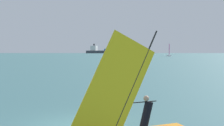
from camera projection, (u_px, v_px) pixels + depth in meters
The scene contains 4 objects.
windsurfer at pixel (133, 105), 10.06m from camera, with size 4.64×1.24×4.24m.
cargo_ship at pixel (115, 51), 773.08m from camera, with size 166.17×105.91×28.55m.
distant_headland at pixel (63, 50), 1461.24m from camera, with size 692.99×448.74×36.16m, color #60665B.
small_sailboat at pixel (169, 55), 207.27m from camera, with size 4.00×7.05×10.67m.
Camera 1 is at (-0.49, -11.02, 3.11)m, focal length 42.64 mm.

